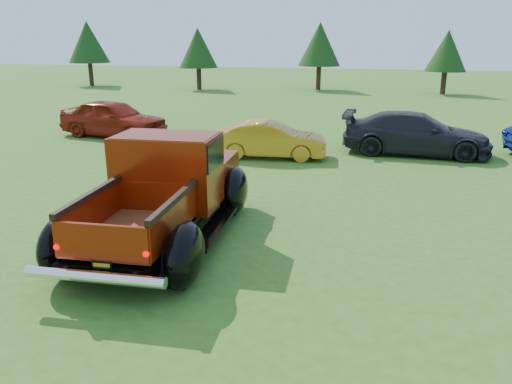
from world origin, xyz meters
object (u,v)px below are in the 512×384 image
tree_mid_left (320,44)px  pickup_truck (169,188)px  show_car_yellow (271,140)px  tree_far_west (88,42)px  show_car_red (113,118)px  show_car_grey (416,134)px  tree_west (198,48)px  tree_mid_right (447,51)px

tree_mid_left → pickup_truck: size_ratio=0.89×
pickup_truck → show_car_yellow: 7.11m
tree_far_west → show_car_red: 24.43m
pickup_truck → show_car_yellow: size_ratio=1.55×
show_car_grey → tree_west: bearing=40.1°
show_car_yellow → tree_mid_right: bearing=-24.7°
tree_mid_left → show_car_red: size_ratio=1.15×
tree_mid_left → show_car_red: tree_mid_left is taller
tree_west → show_car_red: bearing=-79.7°
tree_west → pickup_truck: size_ratio=0.82×
tree_mid_left → tree_far_west: bearing=-177.0°
tree_mid_right → show_car_red: 24.94m
tree_far_west → tree_mid_right: bearing=-0.0°
tree_mid_right → show_car_red: size_ratio=1.01×
tree_west → show_car_grey: 24.82m
tree_mid_left → pickup_truck: bearing=-88.2°
show_car_red → show_car_grey: 11.63m
tree_west → tree_mid_left: tree_mid_left is taller
tree_west → show_car_grey: size_ratio=0.94×
pickup_truck → show_car_red: size_ratio=1.29×
show_car_yellow → show_car_grey: (4.65, 1.74, 0.11)m
pickup_truck → show_car_yellow: pickup_truck is taller
tree_mid_left → tree_mid_right: (9.00, -1.00, -0.41)m
pickup_truck → show_car_red: pickup_truck is taller
pickup_truck → show_car_red: (-6.46, 9.19, -0.22)m
tree_far_west → show_car_yellow: (20.47, -22.28, -2.92)m
tree_far_west → tree_mid_right: 28.01m
show_car_red → show_car_grey: show_car_red is taller
tree_mid_right → show_car_red: (-14.50, -20.17, -2.23)m
tree_mid_right → show_car_yellow: (-7.53, -22.28, -2.37)m
tree_west → show_car_yellow: (10.47, -21.28, -2.51)m
tree_far_west → tree_mid_left: size_ratio=1.04×
tree_mid_right → show_car_grey: bearing=-98.0°
pickup_truck → show_car_grey: bearing=56.0°
tree_far_west → show_car_grey: bearing=-39.3°
tree_mid_left → show_car_yellow: tree_mid_left is taller
tree_west → show_car_grey: tree_west is taller
tree_far_west → tree_west: size_ratio=1.13×
tree_mid_right → show_car_yellow: size_ratio=1.21×
show_car_red → show_car_yellow: size_ratio=1.20×
tree_mid_left → show_car_red: 22.03m
tree_west → show_car_red: (3.50, -19.17, -2.37)m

